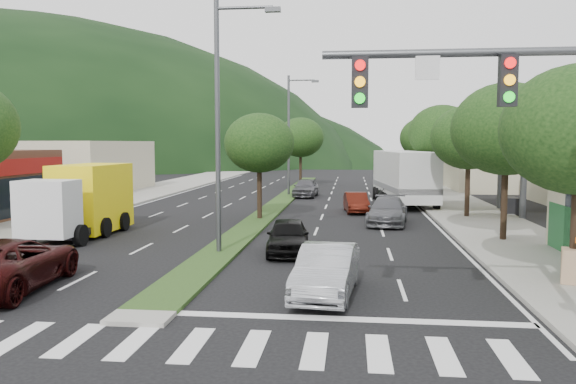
# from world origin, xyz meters

# --- Properties ---
(ground) EXTENTS (160.00, 160.00, 0.00)m
(ground) POSITION_xyz_m (0.00, 0.00, 0.00)
(ground) COLOR black
(ground) RESTS_ON ground
(sidewalk_right) EXTENTS (5.00, 90.00, 0.15)m
(sidewalk_right) POSITION_xyz_m (12.50, 25.00, 0.07)
(sidewalk_right) COLOR gray
(sidewalk_right) RESTS_ON ground
(sidewalk_left) EXTENTS (6.00, 90.00, 0.15)m
(sidewalk_left) POSITION_xyz_m (-13.00, 25.00, 0.07)
(sidewalk_left) COLOR gray
(sidewalk_left) RESTS_ON ground
(median) EXTENTS (1.60, 56.00, 0.12)m
(median) POSITION_xyz_m (0.00, 28.00, 0.06)
(median) COLOR #253D16
(median) RESTS_ON ground
(crosswalk) EXTENTS (19.00, 2.20, 0.01)m
(crosswalk) POSITION_xyz_m (0.00, -2.00, 0.01)
(crosswalk) COLOR silver
(crosswalk) RESTS_ON ground
(traffic_signal) EXTENTS (6.12, 0.40, 7.00)m
(traffic_signal) POSITION_xyz_m (9.03, -1.54, 4.65)
(traffic_signal) COLOR #47494C
(traffic_signal) RESTS_ON ground
(bldg_left_far) EXTENTS (9.00, 14.00, 4.60)m
(bldg_left_far) POSITION_xyz_m (-19.00, 34.00, 2.30)
(bldg_left_far) COLOR beige
(bldg_left_far) RESTS_ON ground
(bldg_right_far) EXTENTS (10.00, 16.00, 5.20)m
(bldg_right_far) POSITION_xyz_m (19.50, 44.00, 2.60)
(bldg_right_far) COLOR beige
(bldg_right_far) RESTS_ON ground
(tree_r_b) EXTENTS (4.80, 4.80, 6.94)m
(tree_r_b) POSITION_xyz_m (12.00, 12.00, 5.04)
(tree_r_b) COLOR black
(tree_r_b) RESTS_ON sidewalk_right
(tree_r_c) EXTENTS (4.40, 4.40, 6.48)m
(tree_r_c) POSITION_xyz_m (12.00, 20.00, 4.75)
(tree_r_c) COLOR black
(tree_r_c) RESTS_ON sidewalk_right
(tree_r_d) EXTENTS (5.00, 5.00, 7.17)m
(tree_r_d) POSITION_xyz_m (12.00, 30.00, 5.18)
(tree_r_d) COLOR black
(tree_r_d) RESTS_ON sidewalk_right
(tree_r_e) EXTENTS (4.60, 4.60, 6.71)m
(tree_r_e) POSITION_xyz_m (12.00, 40.00, 4.89)
(tree_r_e) COLOR black
(tree_r_e) RESTS_ON sidewalk_right
(tree_med_near) EXTENTS (4.00, 4.00, 6.02)m
(tree_med_near) POSITION_xyz_m (0.00, 18.00, 4.43)
(tree_med_near) COLOR black
(tree_med_near) RESTS_ON median
(tree_med_far) EXTENTS (4.80, 4.80, 6.94)m
(tree_med_far) POSITION_xyz_m (0.00, 44.00, 5.01)
(tree_med_far) COLOR black
(tree_med_far) RESTS_ON median
(streetlight_near) EXTENTS (2.60, 0.25, 10.00)m
(streetlight_near) POSITION_xyz_m (0.21, 8.00, 5.58)
(streetlight_near) COLOR #47494C
(streetlight_near) RESTS_ON ground
(streetlight_mid) EXTENTS (2.60, 0.25, 10.00)m
(streetlight_mid) POSITION_xyz_m (0.21, 33.00, 5.58)
(streetlight_mid) COLOR #47494C
(streetlight_mid) RESTS_ON ground
(sedan_silver) EXTENTS (1.96, 4.54, 1.45)m
(sedan_silver) POSITION_xyz_m (4.55, 2.38, 0.73)
(sedan_silver) COLOR #ABAEB3
(sedan_silver) RESTS_ON ground
(suv_maroon) EXTENTS (3.03, 5.84, 1.57)m
(suv_maroon) POSITION_xyz_m (-5.09, 2.00, 0.79)
(suv_maroon) COLOR black
(suv_maroon) RESTS_ON ground
(car_queue_a) EXTENTS (1.99, 4.22, 1.40)m
(car_queue_a) POSITION_xyz_m (2.73, 8.46, 0.70)
(car_queue_a) COLOR black
(car_queue_a) RESTS_ON ground
(car_queue_b) EXTENTS (2.65, 5.22, 1.45)m
(car_queue_b) POSITION_xyz_m (7.23, 17.25, 0.73)
(car_queue_b) COLOR #56575C
(car_queue_b) RESTS_ON ground
(car_queue_c) EXTENTS (1.73, 3.97, 1.27)m
(car_queue_c) POSITION_xyz_m (5.56, 22.25, 0.64)
(car_queue_c) COLOR #49140C
(car_queue_c) RESTS_ON ground
(car_queue_d) EXTENTS (2.54, 4.82, 1.29)m
(car_queue_d) POSITION_xyz_m (8.19, 27.25, 0.65)
(car_queue_d) COLOR black
(car_queue_d) RESTS_ON ground
(car_queue_e) EXTENTS (2.07, 4.61, 1.54)m
(car_queue_e) POSITION_xyz_m (1.50, 32.25, 0.77)
(car_queue_e) COLOR #525157
(car_queue_e) RESTS_ON ground
(box_truck) EXTENTS (2.84, 6.94, 3.39)m
(box_truck) POSITION_xyz_m (-7.46, 11.64, 1.60)
(box_truck) COLOR silver
(box_truck) RESTS_ON ground
(motorhome) EXTENTS (4.19, 10.27, 3.83)m
(motorhome) POSITION_xyz_m (9.00, 27.21, 2.04)
(motorhome) COLOR silver
(motorhome) RESTS_ON ground
(a_frame_sign) EXTENTS (0.86, 0.92, 1.49)m
(a_frame_sign) POSITION_xyz_m (11.94, 3.87, 0.81)
(a_frame_sign) COLOR tan
(a_frame_sign) RESTS_ON sidewalk_right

